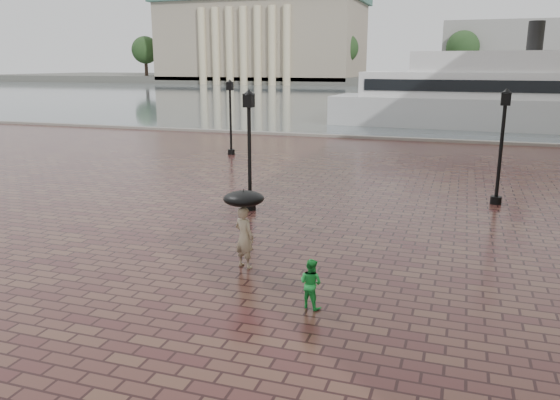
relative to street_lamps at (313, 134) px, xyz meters
name	(u,v)px	position (x,y,z in m)	size (l,w,h in m)	color
ground	(355,372)	(5.00, -15.33, -2.33)	(300.00, 300.00, 0.00)	#381A19
harbour_water	(456,96)	(5.00, 76.67, -2.33)	(240.00, 240.00, 0.00)	#455053
quay_edge	(439,142)	(5.00, 16.67, -2.33)	(80.00, 0.60, 0.30)	slate
far_shore	(461,80)	(5.00, 144.67, -1.33)	(300.00, 60.00, 2.00)	#4C4C47
museum	(263,34)	(-50.00, 129.28, 11.58)	(57.00, 32.50, 26.00)	gray
far_trees	(463,47)	(5.00, 122.67, 7.09)	(188.00, 8.00, 13.50)	#2D2119
street_lamps	(313,134)	(0.00, 0.00, 0.00)	(15.44, 12.44, 4.40)	black
adult_pedestrian	(244,237)	(1.10, -11.05, -1.46)	(0.63, 0.41, 1.72)	tan
child_pedestrian	(311,283)	(3.50, -12.94, -1.74)	(0.57, 0.44, 1.17)	green
ferry_near	(488,97)	(8.42, 27.12, 0.34)	(27.41, 8.15, 8.88)	#B9B9B9
umbrella	(244,199)	(1.10, -11.05, -0.38)	(1.10, 1.10, 1.15)	black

